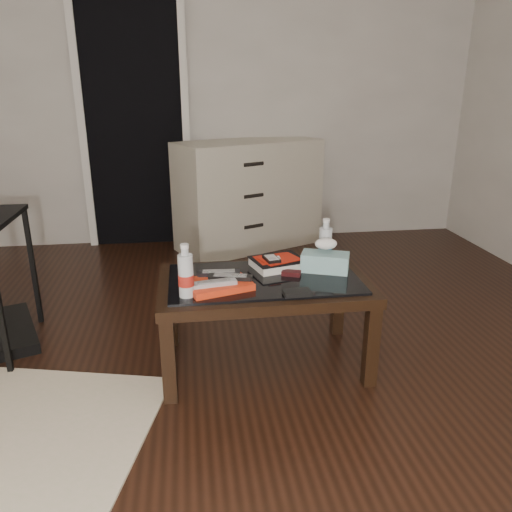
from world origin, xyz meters
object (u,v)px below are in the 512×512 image
at_px(water_bottle_left, 186,271).
at_px(tissue_box, 325,262).
at_px(dresser, 249,195).
at_px(coffee_table, 264,290).
at_px(water_bottle_right, 325,242).
at_px(textbook, 278,263).

xyz_separation_m(water_bottle_left, tissue_box, (0.68, 0.22, -0.07)).
bearing_deg(dresser, coffee_table, -119.55).
relative_size(coffee_table, tissue_box, 4.35).
bearing_deg(dresser, water_bottle_right, -109.03).
bearing_deg(textbook, water_bottle_right, -10.28).
height_order(textbook, water_bottle_left, water_bottle_left).
xyz_separation_m(textbook, tissue_box, (0.22, -0.08, 0.02)).
relative_size(water_bottle_left, water_bottle_right, 1.00).
distance_m(coffee_table, water_bottle_left, 0.44).
relative_size(coffee_table, water_bottle_right, 4.20).
distance_m(water_bottle_right, tissue_box, 0.13).
height_order(dresser, water_bottle_left, dresser).
relative_size(dresser, water_bottle_right, 5.46).
relative_size(dresser, water_bottle_left, 5.46).
relative_size(coffee_table, water_bottle_left, 4.20).
bearing_deg(water_bottle_right, dresser, 95.44).
xyz_separation_m(coffee_table, water_bottle_right, (0.34, 0.15, 0.18)).
height_order(dresser, textbook, dresser).
bearing_deg(dresser, textbook, -117.05).
bearing_deg(water_bottle_right, coffee_table, -155.64).
relative_size(water_bottle_right, tissue_box, 1.03).
bearing_deg(tissue_box, coffee_table, -148.70).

